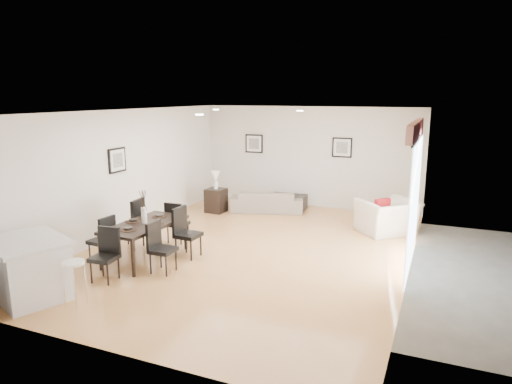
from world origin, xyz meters
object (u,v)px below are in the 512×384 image
at_px(armchair, 387,217).
at_px(dining_chair_wfar, 134,221).
at_px(coffee_table, 288,202).
at_px(kitchen_island, 29,268).
at_px(dining_chair_enear, 159,244).
at_px(dining_chair_head, 107,251).
at_px(dining_chair_wnear, 104,237).
at_px(dining_chair_foot, 176,220).
at_px(dining_table, 145,227).
at_px(dining_chair_efar, 184,229).
at_px(side_table, 216,200).
at_px(sofa, 267,201).
at_px(bar_stool, 73,268).

xyz_separation_m(armchair, dining_chair_wfar, (-4.50, -2.98, 0.19)).
height_order(coffee_table, kitchen_island, kitchen_island).
height_order(dining_chair_enear, dining_chair_head, dining_chair_enear).
height_order(dining_chair_wnear, coffee_table, dining_chair_wnear).
bearing_deg(dining_chair_foot, armchair, -150.62).
xyz_separation_m(dining_chair_wfar, dining_chair_enear, (1.17, -0.84, -0.07)).
height_order(dining_table, dining_chair_efar, dining_chair_efar).
xyz_separation_m(dining_chair_enear, kitchen_island, (-1.23, -1.59, -0.04)).
bearing_deg(armchair, dining_table, -1.86).
bearing_deg(dining_chair_wnear, armchair, 133.78).
distance_m(side_table, kitchen_island, 5.62).
bearing_deg(armchair, dining_chair_wfar, -9.31).
relative_size(sofa, dining_chair_wnear, 2.16).
xyz_separation_m(side_table, bar_stool, (0.66, -5.62, 0.28)).
xyz_separation_m(armchair, dining_chair_foot, (-3.92, -2.37, 0.11)).
height_order(dining_chair_enear, bar_stool, dining_chair_enear).
xyz_separation_m(dining_chair_enear, side_table, (-1.01, 4.02, -0.18)).
bearing_deg(side_table, dining_chair_wnear, -92.43).
height_order(sofa, coffee_table, sofa).
relative_size(dining_chair_enear, coffee_table, 0.93).
distance_m(sofa, dining_chair_enear, 4.61).
bearing_deg(dining_chair_wfar, dining_chair_enear, 48.42).
bearing_deg(dining_chair_wnear, sofa, 166.96).
xyz_separation_m(dining_chair_enear, bar_stool, (-0.34, -1.59, 0.10)).
bearing_deg(dining_chair_efar, dining_chair_enear, -176.90).
height_order(dining_chair_wnear, dining_chair_enear, dining_chair_enear).
distance_m(dining_table, dining_chair_efar, 0.72).
height_order(dining_chair_head, bar_stool, dining_chair_head).
distance_m(dining_table, dining_chair_wnear, 0.74).
bearing_deg(sofa, dining_table, 62.10).
relative_size(armchair, dining_chair_foot, 1.33).
height_order(dining_chair_enear, coffee_table, dining_chair_enear).
bearing_deg(side_table, armchair, -2.61).
bearing_deg(dining_chair_enear, dining_table, 53.88).
distance_m(dining_chair_efar, dining_chair_head, 1.57).
bearing_deg(bar_stool, dining_chair_foot, 94.55).
distance_m(dining_chair_wfar, coffee_table, 4.59).
relative_size(dining_chair_wnear, dining_chair_efar, 0.92).
height_order(dining_chair_wnear, kitchen_island, kitchen_island).
relative_size(armchair, dining_chair_efar, 1.21).
bearing_deg(dining_chair_foot, bar_stool, 92.77).
distance_m(dining_table, dining_chair_wfar, 0.72).
relative_size(dining_chair_wnear, dining_chair_head, 0.99).
relative_size(sofa, dining_chair_enear, 2.12).
bearing_deg(dining_chair_enear, sofa, -3.18).
distance_m(kitchen_island, bar_stool, 0.90).
bearing_deg(bar_stool, armchair, 55.80).
bearing_deg(sofa, side_table, 8.48).
distance_m(dining_chair_wfar, dining_chair_foot, 0.85).
relative_size(dining_chair_wfar, side_table, 1.63).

